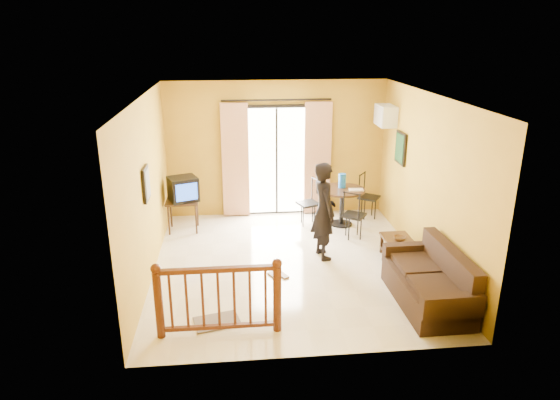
{
  "coord_description": "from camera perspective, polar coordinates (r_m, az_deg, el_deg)",
  "views": [
    {
      "loc": [
        -0.93,
        -7.53,
        3.76
      ],
      "look_at": [
        -0.15,
        0.2,
        1.08
      ],
      "focal_mm": 32.0,
      "sensor_mm": 36.0,
      "label": 1
    }
  ],
  "objects": [
    {
      "name": "air_conditioner",
      "position": [
        10.08,
        11.96,
        9.42
      ],
      "size": [
        0.31,
        0.6,
        0.4
      ],
      "color": "white",
      "rests_on": "room_shell"
    },
    {
      "name": "television",
      "position": [
        9.73,
        -11.01,
        1.26
      ],
      "size": [
        0.64,
        0.62,
        0.46
      ],
      "rotation": [
        0.0,
        0.0,
        0.37
      ],
      "color": "black",
      "rests_on": "tv_table"
    },
    {
      "name": "sandals",
      "position": [
        8.08,
        -0.2,
        -8.6
      ],
      "size": [
        0.34,
        0.27,
        0.03
      ],
      "color": "#53371C",
      "rests_on": "ground"
    },
    {
      "name": "bowl",
      "position": [
        8.66,
        13.52,
        -4.3
      ],
      "size": [
        0.27,
        0.27,
        0.06
      ],
      "primitive_type": "imported",
      "rotation": [
        0.0,
        0.0,
        -0.41
      ],
      "color": "#53371C",
      "rests_on": "coffee_table"
    },
    {
      "name": "balcony_door",
      "position": [
        10.33,
        -0.39,
        4.59
      ],
      "size": [
        2.25,
        0.14,
        2.46
      ],
      "color": "black",
      "rests_on": "ground"
    },
    {
      "name": "dining_table",
      "position": [
        9.99,
        7.1,
        0.41
      ],
      "size": [
        0.9,
        0.9,
        0.75
      ],
      "color": "black",
      "rests_on": "ground"
    },
    {
      "name": "stair_balustrade",
      "position": [
        6.48,
        -7.06,
        -10.72
      ],
      "size": [
        1.63,
        0.13,
        1.04
      ],
      "color": "#471E0F",
      "rests_on": "ground"
    },
    {
      "name": "serving_tray",
      "position": [
        9.9,
        8.68,
        1.18
      ],
      "size": [
        0.3,
        0.21,
        0.02
      ],
      "primitive_type": "cube",
      "rotation": [
        0.0,
        0.0,
        -0.11
      ],
      "color": "beige",
      "rests_on": "dining_table"
    },
    {
      "name": "coffee_table",
      "position": [
        8.7,
        13.49,
        -5.33
      ],
      "size": [
        0.47,
        0.85,
        0.38
      ],
      "color": "black",
      "rests_on": "ground"
    },
    {
      "name": "water_jug",
      "position": [
        9.99,
        7.12,
        2.21
      ],
      "size": [
        0.15,
        0.15,
        0.28
      ],
      "primitive_type": "cylinder",
      "color": "blue",
      "rests_on": "dining_table"
    },
    {
      "name": "ground",
      "position": [
        8.47,
        1.18,
        -7.35
      ],
      "size": [
        5.0,
        5.0,
        0.0
      ],
      "primitive_type": "plane",
      "color": "beige",
      "rests_on": "ground"
    },
    {
      "name": "botanical_print",
      "position": [
        9.61,
        13.6,
        5.8
      ],
      "size": [
        0.05,
        0.5,
        0.6
      ],
      "color": "black",
      "rests_on": "room_shell"
    },
    {
      "name": "room_shell",
      "position": [
        7.86,
        1.26,
        3.84
      ],
      "size": [
        5.0,
        5.0,
        5.0
      ],
      "color": "white",
      "rests_on": "ground"
    },
    {
      "name": "standing_person",
      "position": [
        8.45,
        5.03,
        -1.24
      ],
      "size": [
        0.51,
        0.68,
        1.69
      ],
      "primitive_type": "imported",
      "rotation": [
        0.0,
        0.0,
        1.76
      ],
      "color": "black",
      "rests_on": "ground"
    },
    {
      "name": "dining_chairs",
      "position": [
        10.1,
        7.2,
        -2.99
      ],
      "size": [
        1.85,
        1.56,
        0.95
      ],
      "color": "black",
      "rests_on": "ground"
    },
    {
      "name": "doormat",
      "position": [
        6.99,
        -7.2,
        -13.61
      ],
      "size": [
        0.68,
        0.53,
        0.02
      ],
      "primitive_type": "cube",
      "rotation": [
        0.0,
        0.0,
        0.23
      ],
      "color": "#61554D",
      "rests_on": "ground"
    },
    {
      "name": "tv_table",
      "position": [
        9.83,
        -11.08,
        -0.45
      ],
      "size": [
        0.62,
        0.52,
        0.62
      ],
      "color": "black",
      "rests_on": "ground"
    },
    {
      "name": "sofa",
      "position": [
        7.53,
        16.89,
        -9.1
      ],
      "size": [
        0.84,
        1.77,
        0.84
      ],
      "rotation": [
        0.0,
        0.0,
        0.02
      ],
      "color": "black",
      "rests_on": "ground"
    },
    {
      "name": "picture_left",
      "position": [
        7.76,
        -15.04,
        1.81
      ],
      "size": [
        0.05,
        0.42,
        0.52
      ],
      "color": "black",
      "rests_on": "room_shell"
    }
  ]
}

